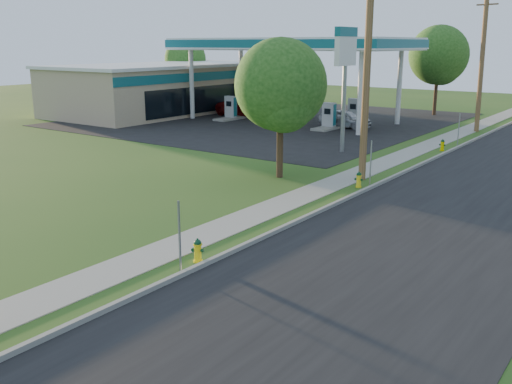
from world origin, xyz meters
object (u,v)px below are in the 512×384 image
(hydrant_far, at_px, (442,145))
(tree_lot, at_px, (439,57))
(price_pylon, at_px, (346,54))
(tree_back, at_px, (186,61))
(tree_verge, at_px, (281,89))
(hydrant_mid, at_px, (359,180))
(car_silver, at_px, (345,119))
(fuel_pump_nw, at_px, (231,111))
(fuel_pump_ne, at_px, (329,119))
(hydrant_near, at_px, (198,251))
(fuel_pump_se, at_px, (354,114))
(car_red, at_px, (246,108))
(fuel_pump_sw, at_px, (260,106))
(utility_pole_far, at_px, (482,61))
(utility_pole_mid, at_px, (367,68))

(hydrant_far, bearing_deg, tree_lot, 110.39)
(price_pylon, relative_size, tree_back, 1.04)
(tree_back, bearing_deg, tree_verge, -40.60)
(hydrant_mid, bearing_deg, car_silver, 119.31)
(price_pylon, xyz_separation_m, tree_lot, (-1.63, 20.20, -0.58))
(fuel_pump_nw, xyz_separation_m, fuel_pump_ne, (9.00, 0.00, 0.00))
(hydrant_near, relative_size, hydrant_mid, 1.01)
(fuel_pump_se, distance_m, car_red, 9.49)
(tree_lot, bearing_deg, price_pylon, -85.38)
(fuel_pump_sw, distance_m, hydrant_mid, 26.07)
(utility_pole_far, xyz_separation_m, hydrant_far, (0.58, -8.74, -4.47))
(car_red, bearing_deg, tree_verge, -133.89)
(fuel_pump_nw, distance_m, car_silver, 9.70)
(fuel_pump_nw, bearing_deg, hydrant_mid, -38.05)
(utility_pole_far, height_order, fuel_pump_sw, utility_pole_far)
(utility_pole_far, xyz_separation_m, tree_back, (-31.10, 4.05, -0.58))
(hydrant_far, relative_size, car_red, 0.13)
(fuel_pump_nw, height_order, hydrant_mid, fuel_pump_nw)
(fuel_pump_ne, bearing_deg, hydrant_far, -21.56)
(fuel_pump_nw, xyz_separation_m, fuel_pump_sw, (0.00, 4.00, 0.00))
(tree_lot, bearing_deg, hydrant_far, -69.61)
(fuel_pump_ne, relative_size, tree_back, 0.49)
(fuel_pump_nw, bearing_deg, tree_lot, 45.75)
(fuel_pump_nw, distance_m, tree_verge, 21.18)
(tree_verge, bearing_deg, tree_back, 139.40)
(fuel_pump_ne, relative_size, fuel_pump_se, 1.00)
(price_pylon, bearing_deg, fuel_pump_sw, 140.60)
(fuel_pump_ne, bearing_deg, tree_verge, -69.00)
(utility_pole_far, height_order, tree_lot, utility_pole_far)
(fuel_pump_se, relative_size, hydrant_mid, 4.59)
(fuel_pump_sw, height_order, hydrant_mid, fuel_pump_sw)
(fuel_pump_nw, height_order, price_pylon, price_pylon)
(utility_pole_far, bearing_deg, fuel_pump_se, -173.59)
(utility_pole_mid, relative_size, tree_back, 1.49)
(hydrant_far, height_order, car_silver, car_silver)
(fuel_pump_ne, bearing_deg, tree_back, 157.83)
(utility_pole_mid, distance_m, tree_verge, 3.81)
(price_pylon, height_order, tree_lot, tree_lot)
(car_red, bearing_deg, fuel_pump_sw, -8.29)
(fuel_pump_nw, relative_size, car_silver, 0.82)
(fuel_pump_nw, height_order, hydrant_near, fuel_pump_nw)
(fuel_pump_ne, height_order, car_silver, fuel_pump_ne)
(fuel_pump_sw, height_order, price_pylon, price_pylon)
(utility_pole_mid, xyz_separation_m, hydrant_mid, (0.54, -1.43, -4.61))
(hydrant_mid, height_order, car_red, car_red)
(fuel_pump_nw, height_order, fuel_pump_ne, same)
(hydrant_far, bearing_deg, price_pylon, -140.02)
(fuel_pump_ne, height_order, fuel_pump_sw, same)
(tree_lot, distance_m, hydrant_near, 38.45)
(fuel_pump_nw, relative_size, fuel_pump_se, 1.00)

